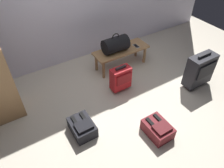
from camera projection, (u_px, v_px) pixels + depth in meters
The scene contains 8 objects.
ground_plane at pixel (128, 104), 3.23m from camera, with size 6.60×6.60×0.00m, color beige.
bench at pixel (121, 52), 3.77m from camera, with size 1.00×0.36×0.36m.
duffel_bag_black at pixel (116, 44), 3.60m from camera, with size 0.44×0.26×0.34m.
cell_phone at pixel (136, 46), 3.81m from camera, with size 0.07×0.14×0.01m.
suitcase_upright_charcoal at pixel (200, 70), 3.37m from camera, with size 0.47×0.23×0.60m.
suitcase_small_red at pixel (121, 78), 3.33m from camera, with size 0.32×0.19×0.46m.
backpack_maroon at pixel (158, 129), 2.78m from camera, with size 0.28×0.38×0.21m.
backpack_dark at pixel (82, 127), 2.80m from camera, with size 0.28×0.38×0.21m.
Camera 1 is at (-1.38, -1.76, 2.36)m, focal length 34.16 mm.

